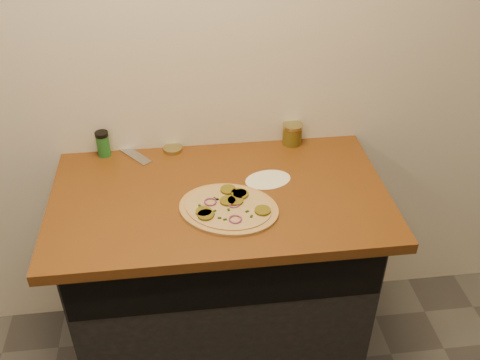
{
  "coord_description": "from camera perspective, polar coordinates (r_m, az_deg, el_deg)",
  "views": [
    {
      "loc": [
        -0.11,
        -0.11,
        2.04
      ],
      "look_at": [
        0.07,
        1.42,
        0.95
      ],
      "focal_mm": 40.0,
      "sensor_mm": 36.0,
      "label": 1
    }
  ],
  "objects": [
    {
      "name": "pizza",
      "position": [
        1.82,
        -1.2,
        -2.95
      ],
      "size": [
        0.44,
        0.44,
        0.02
      ],
      "color": "tan",
      "rests_on": "countertop"
    },
    {
      "name": "spice_shaker",
      "position": [
        2.15,
        -14.4,
        3.76
      ],
      "size": [
        0.05,
        0.05,
        0.1
      ],
      "color": "#216929",
      "rests_on": "countertop"
    },
    {
      "name": "flour_spill",
      "position": [
        1.97,
        3.0,
        0.04
      ],
      "size": [
        0.2,
        0.2,
        0.0
      ],
      "primitive_type": "cylinder",
      "rotation": [
        0.0,
        0.0,
        0.21
      ],
      "color": "silver",
      "rests_on": "countertop"
    },
    {
      "name": "salsa_jar",
      "position": [
        2.18,
        5.59,
        4.93
      ],
      "size": [
        0.08,
        0.08,
        0.09
      ],
      "color": "maroon",
      "rests_on": "countertop"
    },
    {
      "name": "mason_jar_lid",
      "position": [
        2.15,
        -7.18,
        3.29
      ],
      "size": [
        0.1,
        0.1,
        0.02
      ],
      "primitive_type": "cylinder",
      "rotation": [
        0.0,
        0.0,
        -0.36
      ],
      "color": "tan",
      "rests_on": "countertop"
    },
    {
      "name": "cabinet",
      "position": [
        2.24,
        -2.01,
        -10.55
      ],
      "size": [
        1.1,
        0.6,
        0.86
      ],
      "primitive_type": "cube",
      "color": "black",
      "rests_on": "ground"
    },
    {
      "name": "chefs_knife",
      "position": [
        2.22,
        -12.72,
        3.68
      ],
      "size": [
        0.22,
        0.27,
        0.02
      ],
      "color": "#B7BAC1",
      "rests_on": "countertop"
    },
    {
      "name": "countertop",
      "position": [
        1.92,
        -2.2,
        -1.8
      ],
      "size": [
        1.2,
        0.7,
        0.04
      ],
      "primitive_type": "cube",
      "color": "brown",
      "rests_on": "cabinet"
    }
  ]
}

